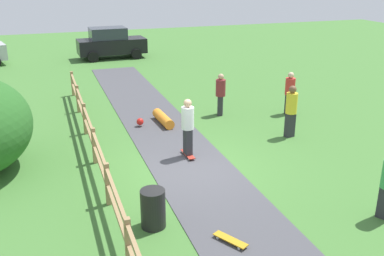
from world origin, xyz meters
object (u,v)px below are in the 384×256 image
at_px(trash_bin, 153,209).
at_px(skater_riding, 188,125).
at_px(skater_fallen, 161,119).
at_px(skateboard_loose, 230,240).
at_px(bystander_maroon, 221,93).
at_px(bystander_red, 290,91).
at_px(bystander_yellow, 291,109).
at_px(parked_car_black, 111,43).

xyz_separation_m(trash_bin, skater_riding, (1.94, 3.41, 0.59)).
bearing_deg(skater_fallen, skateboard_loose, -94.32).
bearing_deg(bystander_maroon, skater_riding, -125.63).
bearing_deg(bystander_red, bystander_maroon, 164.11).
bearing_deg(bystander_red, skater_fallen, 175.21).
xyz_separation_m(skater_riding, bystander_maroon, (2.49, 3.48, -0.14)).
height_order(trash_bin, bystander_red, bystander_red).
distance_m(skateboard_loose, bystander_maroon, 8.65).
relative_size(trash_bin, skater_fallen, 0.58).
bearing_deg(trash_bin, bystander_red, 41.08).
relative_size(bystander_yellow, bystander_maroon, 1.09).
distance_m(skater_fallen, bystander_red, 5.16).
bearing_deg(parked_car_black, bystander_yellow, -77.29).
bearing_deg(skater_fallen, skater_riding, -90.27).
distance_m(trash_bin, bystander_yellow, 7.01).
xyz_separation_m(skater_fallen, bystander_red, (5.09, -0.43, 0.72)).
distance_m(skater_fallen, bystander_maroon, 2.59).
relative_size(skater_fallen, bystander_maroon, 0.94).
bearing_deg(bystander_maroon, parked_car_black, 99.78).
distance_m(skater_riding, bystander_maroon, 4.28).
distance_m(skater_fallen, bystander_yellow, 4.72).
bearing_deg(skater_riding, bystander_red, 28.17).
bearing_deg(skater_riding, trash_bin, -119.67).
relative_size(bystander_red, bystander_maroon, 1.02).
height_order(bystander_red, bystander_maroon, bystander_red).
bearing_deg(skater_riding, parked_car_black, 88.99).
xyz_separation_m(trash_bin, skateboard_loose, (1.37, -1.16, -0.36)).
distance_m(skater_riding, skater_fallen, 3.27).
bearing_deg(bystander_red, skater_riding, -151.83).
height_order(trash_bin, bystander_maroon, bystander_maroon).
xyz_separation_m(skateboard_loose, bystander_maroon, (3.06, 8.05, 0.81)).
bearing_deg(parked_car_black, bystander_maroon, -80.22).
distance_m(skateboard_loose, bystander_yellow, 6.79).
distance_m(skater_fallen, parked_car_black, 13.13).
bearing_deg(bystander_maroon, bystander_red, -15.89).
height_order(bystander_red, parked_car_black, parked_car_black).
xyz_separation_m(skateboard_loose, bystander_yellow, (4.41, 5.09, 0.91)).
bearing_deg(skateboard_loose, skater_fallen, 85.68).
height_order(skater_fallen, bystander_maroon, bystander_maroon).
xyz_separation_m(skater_riding, bystander_red, (5.10, 2.73, -0.12)).
relative_size(skater_riding, bystander_yellow, 1.01).
bearing_deg(bystander_yellow, skateboard_loose, -130.91).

